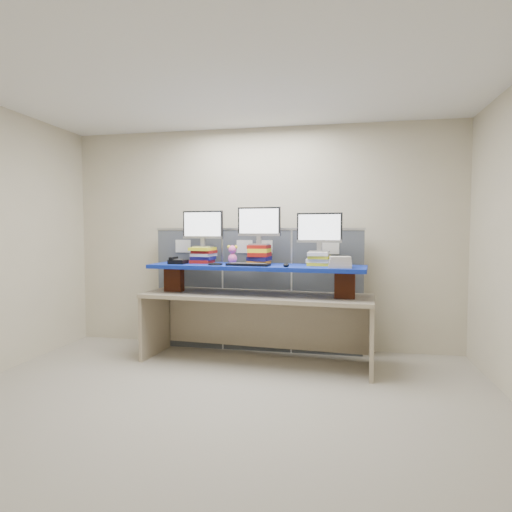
% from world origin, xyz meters
% --- Properties ---
extents(room, '(5.00, 4.00, 2.80)m').
position_xyz_m(room, '(0.00, 0.00, 1.40)').
color(room, beige).
rests_on(room, ground).
extents(cubicle_partition, '(2.60, 0.06, 1.53)m').
position_xyz_m(cubicle_partition, '(-0.00, 1.78, 0.77)').
color(cubicle_partition, '#42474E').
rests_on(cubicle_partition, ground).
extents(desk, '(2.63, 0.95, 0.78)m').
position_xyz_m(desk, '(0.08, 1.29, 0.63)').
color(desk, tan).
rests_on(desk, ground).
extents(brick_pier_left, '(0.22, 0.13, 0.29)m').
position_xyz_m(brick_pier_left, '(-0.90, 1.32, 0.93)').
color(brick_pier_left, maroon).
rests_on(brick_pier_left, desk).
extents(brick_pier_right, '(0.22, 0.13, 0.29)m').
position_xyz_m(brick_pier_right, '(1.06, 1.16, 0.93)').
color(brick_pier_right, maroon).
rests_on(brick_pier_right, desk).
extents(blue_board, '(2.46, 0.79, 0.04)m').
position_xyz_m(blue_board, '(0.08, 1.29, 1.09)').
color(blue_board, '#0B118D').
rests_on(blue_board, brick_pier_left).
extents(book_stack_left, '(0.28, 0.34, 0.19)m').
position_xyz_m(book_stack_left, '(-0.59, 1.46, 1.21)').
color(book_stack_left, maroon).
rests_on(book_stack_left, blue_board).
extents(book_stack_center, '(0.26, 0.32, 0.22)m').
position_xyz_m(book_stack_center, '(0.10, 1.41, 1.22)').
color(book_stack_center, orange).
rests_on(book_stack_center, blue_board).
extents(book_stack_right, '(0.28, 0.31, 0.15)m').
position_xyz_m(book_stack_right, '(0.78, 1.36, 1.19)').
color(book_stack_right, '#FAF722').
rests_on(book_stack_right, blue_board).
extents(monitor_left, '(0.50, 0.16, 0.43)m').
position_xyz_m(monitor_left, '(-0.59, 1.46, 1.54)').
color(monitor_left, '#949398').
rests_on(monitor_left, book_stack_left).
extents(monitor_center, '(0.50, 0.16, 0.43)m').
position_xyz_m(monitor_center, '(0.10, 1.41, 1.58)').
color(monitor_center, '#949398').
rests_on(monitor_center, book_stack_center).
extents(monitor_right, '(0.50, 0.16, 0.43)m').
position_xyz_m(monitor_right, '(0.78, 1.36, 1.51)').
color(monitor_right, '#949398').
rests_on(monitor_right, book_stack_right).
extents(keyboard, '(0.49, 0.21, 0.03)m').
position_xyz_m(keyboard, '(0.02, 1.15, 1.13)').
color(keyboard, black).
rests_on(keyboard, blue_board).
extents(mouse, '(0.11, 0.14, 0.04)m').
position_xyz_m(mouse, '(0.45, 1.10, 1.13)').
color(mouse, black).
rests_on(mouse, blue_board).
extents(desk_phone, '(0.20, 0.18, 0.08)m').
position_xyz_m(desk_phone, '(-0.84, 1.26, 1.14)').
color(desk_phone, black).
rests_on(desk_phone, blue_board).
extents(headset, '(0.17, 0.17, 0.02)m').
position_xyz_m(headset, '(-0.36, 1.20, 1.12)').
color(headset, black).
rests_on(headset, blue_board).
extents(plush_toy, '(0.13, 0.09, 0.21)m').
position_xyz_m(plush_toy, '(-0.22, 1.42, 1.22)').
color(plush_toy, pink).
rests_on(plush_toy, blue_board).
extents(binder_stack, '(0.24, 0.19, 0.11)m').
position_xyz_m(binder_stack, '(1.01, 1.11, 1.17)').
color(binder_stack, '#BFB6A3').
rests_on(binder_stack, blue_board).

